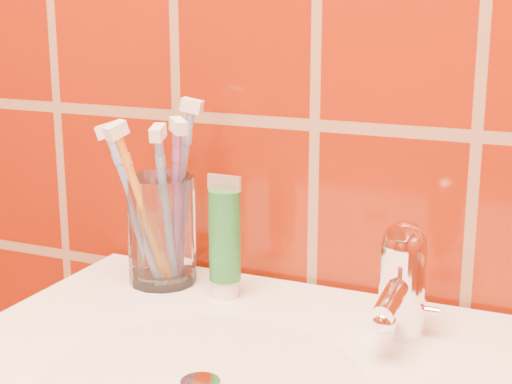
% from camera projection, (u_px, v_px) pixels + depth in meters
% --- Properties ---
extents(glass_tumbler, '(0.10, 0.10, 0.13)m').
position_uv_depth(glass_tumbler, '(162.00, 230.00, 0.94)').
color(glass_tumbler, white).
rests_on(glass_tumbler, pedestal_sink).
extents(toothpaste_tube, '(0.04, 0.04, 0.14)m').
position_uv_depth(toothpaste_tube, '(225.00, 241.00, 0.89)').
color(toothpaste_tube, white).
rests_on(toothpaste_tube, pedestal_sink).
extents(faucet, '(0.05, 0.11, 0.12)m').
position_uv_depth(faucet, '(402.00, 276.00, 0.79)').
color(faucet, white).
rests_on(faucet, pedestal_sink).
extents(toothbrush_0, '(0.10, 0.16, 0.23)m').
position_uv_depth(toothbrush_0, '(144.00, 209.00, 0.90)').
color(toothbrush_0, orange).
rests_on(toothbrush_0, glass_tumbler).
extents(toothbrush_1, '(0.10, 0.09, 0.21)m').
position_uv_depth(toothbrush_1, '(175.00, 204.00, 0.92)').
color(toothbrush_1, '#89499E').
rests_on(toothbrush_1, glass_tumbler).
extents(toothbrush_2, '(0.12, 0.11, 0.21)m').
position_uv_depth(toothbrush_2, '(135.00, 207.00, 0.92)').
color(toothbrush_2, '#769CD3').
rests_on(toothbrush_2, glass_tumbler).
extents(toothbrush_3, '(0.05, 0.10, 0.21)m').
position_uv_depth(toothbrush_3, '(165.00, 208.00, 0.91)').
color(toothbrush_3, '#6A8ABC').
rests_on(toothbrush_3, glass_tumbler).
extents(toothbrush_4, '(0.08, 0.07, 0.23)m').
position_uv_depth(toothbrush_4, '(179.00, 193.00, 0.93)').
color(toothbrush_4, '#7B9DDB').
rests_on(toothbrush_4, glass_tumbler).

